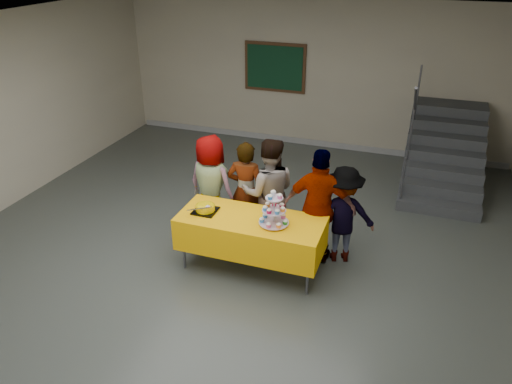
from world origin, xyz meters
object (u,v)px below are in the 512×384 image
bake_table (251,233)px  cupcake_stand (274,212)px  staircase (443,154)px  schoolchild_c (269,193)px  schoolchild_e (343,215)px  schoolchild_d (320,207)px  schoolchild_a (211,186)px  noticeboard (275,67)px  bear_cake (205,207)px  schoolchild_b (246,191)px

bake_table → cupcake_stand: cupcake_stand is taller
cupcake_stand → staircase: 4.37m
schoolchild_c → schoolchild_e: bearing=157.7°
bake_table → schoolchild_d: (0.78, 0.50, 0.25)m
schoolchild_a → bake_table: bearing=152.2°
schoolchild_e → noticeboard: size_ratio=1.05×
schoolchild_e → staircase: bearing=-129.2°
staircase → noticeboard: bearing=166.5°
cupcake_stand → schoolchild_e: 1.04m
bake_table → cupcake_stand: (0.32, -0.05, 0.38)m
schoolchild_c → schoolchild_e: (1.06, -0.07, -0.12)m
bake_table → schoolchild_d: 0.96m
bear_cake → schoolchild_e: schoolchild_e is taller
schoolchild_a → bear_cake: bearing=120.3°
schoolchild_a → cupcake_stand: bearing=159.0°
bake_table → noticeboard: 4.90m
cupcake_stand → bake_table: bearing=171.7°
cupcake_stand → schoolchild_d: 0.73m
cupcake_stand → schoolchild_b: size_ratio=0.30×
schoolchild_b → schoolchild_d: 1.15m
schoolchild_b → noticeboard: 4.08m
cupcake_stand → schoolchild_b: (-0.67, 0.79, -0.19)m
staircase → noticeboard: noticeboard is taller
cupcake_stand → schoolchild_b: 1.05m
schoolchild_b → schoolchild_a: bearing=-2.3°
schoolchild_e → noticeboard: 4.68m
noticeboard → schoolchild_b: bearing=-78.3°
cupcake_stand → bear_cake: size_ratio=1.24×
schoolchild_a → noticeboard: (-0.28, 3.93, 0.84)m
schoolchild_c → staircase: bearing=-145.2°
schoolchild_d → schoolchild_b: bearing=-15.2°
schoolchild_c → staircase: (2.31, 3.11, -0.31)m
bake_table → schoolchild_b: bearing=114.9°
schoolchild_c → noticeboard: (-1.16, 3.95, 0.80)m
schoolchild_b → schoolchild_c: bearing=168.0°
schoolchild_a → schoolchild_b: (0.53, 0.03, -0.01)m
schoolchild_d → staircase: (1.54, 3.31, -0.32)m
bake_table → schoolchild_e: schoolchild_e is taller
bake_table → cupcake_stand: 0.50m
cupcake_stand → schoolchild_d: (0.46, 0.55, -0.13)m
schoolchild_c → schoolchild_d: 0.79m
bake_table → schoolchild_a: schoolchild_a is taller
bake_table → cupcake_stand: size_ratio=4.22×
schoolchild_b → staircase: bearing=-136.1°
schoolchild_d → staircase: staircase is taller
bake_table → schoolchild_a: size_ratio=1.24×
staircase → schoolchild_b: bearing=-131.0°
schoolchild_b → noticeboard: size_ratio=1.15×
bake_table → noticeboard: noticeboard is taller
schoolchild_a → schoolchild_b: bearing=-165.6°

